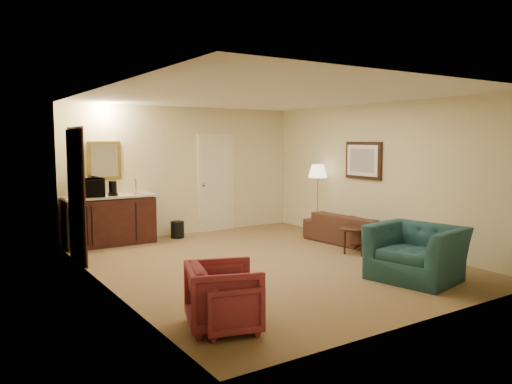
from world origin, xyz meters
TOP-DOWN VIEW (x-y plane):
  - ground at (0.00, 0.00)m, footprint 6.00×6.00m
  - room_walls at (-0.10, 0.77)m, footprint 5.02×6.01m
  - wetbar_cabinet at (-1.65, 2.72)m, footprint 1.64×0.58m
  - sofa at (2.15, 0.30)m, footprint 0.72×1.97m
  - teal_armchair at (1.22, -1.89)m, footprint 0.98×1.29m
  - rose_chair_near at (-1.90, -1.99)m, footprint 0.88×0.91m
  - rose_chair_far at (-1.90, -2.14)m, footprint 0.66×0.69m
  - coffee_table at (1.74, -0.25)m, footprint 0.92×0.80m
  - floor_lamp at (2.20, 1.40)m, footprint 0.50×0.50m
  - waste_bin at (-0.34, 2.65)m, footprint 0.35×0.35m
  - microwave at (-2.06, 2.67)m, footprint 0.64×0.42m
  - coffee_maker at (-1.62, 2.60)m, footprint 0.18×0.18m

SIDE VIEW (x-z plane):
  - ground at x=0.00m, z-range 0.00..0.00m
  - waste_bin at x=-0.34m, z-range 0.00..0.33m
  - coffee_table at x=1.74m, z-range 0.00..0.44m
  - rose_chair_far at x=-1.90m, z-range 0.00..0.59m
  - rose_chair_near at x=-1.90m, z-range 0.00..0.74m
  - sofa at x=2.15m, z-range 0.00..0.75m
  - wetbar_cabinet at x=-1.65m, z-range 0.00..0.92m
  - teal_armchair at x=1.22m, z-range 0.00..1.02m
  - floor_lamp at x=2.20m, z-range 0.00..1.45m
  - coffee_maker at x=-1.62m, z-range 0.92..1.19m
  - microwave at x=-2.06m, z-range 0.92..1.32m
  - room_walls at x=-0.10m, z-range 0.41..3.02m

